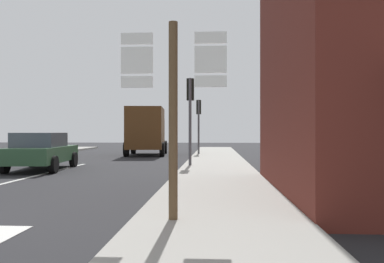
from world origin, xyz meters
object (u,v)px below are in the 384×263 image
at_px(delivery_truck, 147,130).
at_px(route_sign_post, 173,105).
at_px(traffic_light_near_right, 190,102).
at_px(traffic_light_far_right, 199,114).
at_px(sedan_far, 41,151).

relative_size(delivery_truck, route_sign_post, 1.61).
height_order(traffic_light_near_right, traffic_light_far_right, traffic_light_near_right).
height_order(sedan_far, traffic_light_near_right, traffic_light_near_right).
height_order(sedan_far, route_sign_post, route_sign_post).
xyz_separation_m(delivery_truck, traffic_light_far_right, (3.42, -0.36, 0.98)).
relative_size(sedan_far, delivery_truck, 0.84).
relative_size(delivery_truck, traffic_light_near_right, 1.39).
bearing_deg(route_sign_post, traffic_light_near_right, 92.05).
bearing_deg(traffic_light_far_right, route_sign_post, -88.90).
bearing_deg(route_sign_post, traffic_light_far_right, 91.10).
distance_m(sedan_far, traffic_light_near_right, 6.24).
relative_size(sedan_far, traffic_light_near_right, 1.17).
bearing_deg(traffic_light_far_right, sedan_far, -120.58).
xyz_separation_m(sedan_far, traffic_light_far_right, (5.80, 9.82, 1.87)).
bearing_deg(delivery_truck, route_sign_post, -78.83).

